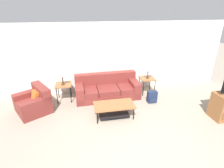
{
  "coord_description": "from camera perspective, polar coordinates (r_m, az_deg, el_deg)",
  "views": [
    {
      "loc": [
        -1.19,
        -2.6,
        3.05
      ],
      "look_at": [
        -0.22,
        2.41,
        0.8
      ],
      "focal_mm": 28.0,
      "sensor_mm": 36.0,
      "label": 1
    }
  ],
  "objects": [
    {
      "name": "side_table_left",
      "position": [
        6.27,
        -15.57,
        -0.64
      ],
      "size": [
        0.53,
        0.53,
        0.62
      ],
      "color": "#935B33",
      "rests_on": "ground_plane"
    },
    {
      "name": "coffee_table",
      "position": [
        5.24,
        0.66,
        -7.73
      ],
      "size": [
        1.19,
        0.63,
        0.42
      ],
      "color": "#935B33",
      "rests_on": "ground_plane"
    },
    {
      "name": "side_table_right",
      "position": [
        6.71,
        11.45,
        1.42
      ],
      "size": [
        0.53,
        0.53,
        0.62
      ],
      "color": "#935B33",
      "rests_on": "ground_plane"
    },
    {
      "name": "backpack",
      "position": [
        6.22,
        12.96,
        -4.15
      ],
      "size": [
        0.32,
        0.25,
        0.41
      ],
      "color": "#1E2847",
      "rests_on": "ground_plane"
    },
    {
      "name": "ground_plane",
      "position": [
        4.19,
        10.09,
        -23.54
      ],
      "size": [
        24.0,
        24.0,
        0.0
      ],
      "primitive_type": "plane",
      "color": "gray"
    },
    {
      "name": "table_lamp_left",
      "position": [
        6.09,
        -16.08,
        3.64
      ],
      "size": [
        0.34,
        0.34,
        0.56
      ],
      "color": "#472D1E",
      "rests_on": "side_table_left"
    },
    {
      "name": "table_lamp_right",
      "position": [
        6.54,
        11.8,
        5.46
      ],
      "size": [
        0.34,
        0.34,
        0.56
      ],
      "color": "#472D1E",
      "rests_on": "side_table_right"
    },
    {
      "name": "wall_back",
      "position": [
        6.66,
        -0.3,
        8.53
      ],
      "size": [
        9.08,
        0.06,
        2.6
      ],
      "color": "silver",
      "rests_on": "ground_plane"
    },
    {
      "name": "armchair",
      "position": [
        6.06,
        -24.1,
        -5.65
      ],
      "size": [
        1.28,
        1.32,
        0.8
      ],
      "color": "maroon",
      "rests_on": "ground_plane"
    },
    {
      "name": "couch",
      "position": [
        6.42,
        -1.58,
        -1.71
      ],
      "size": [
        2.31,
        1.04,
        0.82
      ],
      "color": "maroon",
      "rests_on": "ground_plane"
    }
  ]
}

